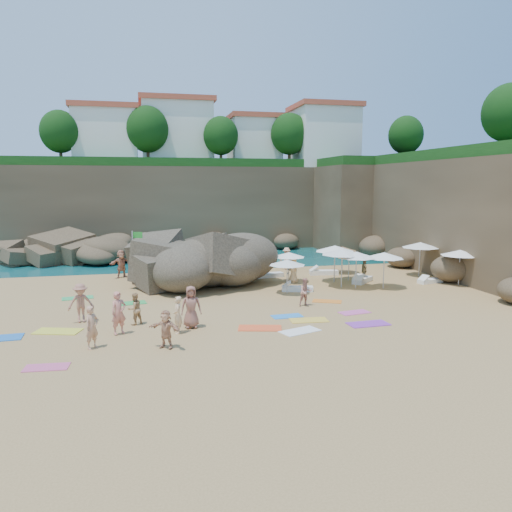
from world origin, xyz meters
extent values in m
plane|color=tan|center=(0.00, 0.00, 0.00)|extent=(120.00, 120.00, 0.00)
plane|color=#0C4751|center=(0.00, 30.00, 0.00)|extent=(120.00, 120.00, 0.00)
cube|color=brown|center=(2.00, 25.00, 4.00)|extent=(44.00, 8.00, 8.00)
cube|color=brown|center=(19.00, 8.00, 4.00)|extent=(8.00, 30.00, 8.00)
cube|color=brown|center=(17.00, 20.00, 4.00)|extent=(10.00, 12.00, 8.00)
cube|color=white|center=(-8.00, 26.00, 10.75)|extent=(6.00, 5.00, 5.50)
cube|color=#B2472D|center=(-8.00, 26.00, 13.75)|extent=(6.48, 5.40, 0.50)
cube|color=white|center=(-1.00, 27.00, 11.25)|extent=(7.00, 6.00, 6.50)
cube|color=#B2472D|center=(-1.00, 27.00, 14.75)|extent=(7.56, 6.48, 0.50)
cube|color=white|center=(7.00, 26.00, 10.50)|extent=(5.00, 5.00, 5.00)
cube|color=#B2472D|center=(7.00, 26.00, 13.25)|extent=(5.40, 5.40, 0.50)
cube|color=white|center=(14.00, 24.00, 11.00)|extent=(6.00, 6.00, 6.00)
cube|color=#B2472D|center=(14.00, 24.00, 14.25)|extent=(6.48, 6.48, 0.50)
sphere|color=#11380F|center=(-12.00, 24.00, 11.20)|extent=(3.60, 3.60, 3.60)
sphere|color=#11380F|center=(-4.00, 24.00, 11.60)|extent=(4.05, 4.05, 4.05)
sphere|color=#11380F|center=(3.00, 23.00, 11.04)|extent=(3.42, 3.42, 3.42)
sphere|color=#11380F|center=(10.00, 23.00, 11.36)|extent=(3.78, 3.78, 3.78)
sphere|color=#11380F|center=(19.00, 16.00, 10.80)|extent=(3.15, 3.15, 3.15)
sphere|color=#11380F|center=(20.00, 4.00, 11.20)|extent=(3.60, 3.60, 3.60)
cylinder|color=white|center=(-18.00, 30.00, 3.00)|extent=(0.10, 0.10, 6.00)
cylinder|color=white|center=(-16.50, 30.00, 3.00)|extent=(0.10, 0.10, 6.00)
cylinder|color=white|center=(-15.00, 30.00, 3.00)|extent=(0.10, 0.10, 6.00)
cylinder|color=silver|center=(-5.37, 5.94, 1.72)|extent=(0.07, 0.07, 3.44)
cube|color=green|center=(-5.04, 5.94, 3.16)|extent=(0.58, 0.24, 0.39)
cylinder|color=silver|center=(0.40, 5.78, 0.93)|extent=(0.05, 0.05, 1.86)
cone|color=silver|center=(0.40, 5.78, 1.81)|extent=(2.08, 2.08, 0.32)
cylinder|color=silver|center=(1.31, 10.35, 1.05)|extent=(0.06, 0.06, 2.10)
cone|color=white|center=(1.31, 10.35, 2.05)|extent=(2.36, 2.36, 0.36)
cylinder|color=silver|center=(7.40, 3.66, 1.14)|extent=(0.07, 0.07, 2.28)
cone|color=white|center=(7.40, 3.66, 2.23)|extent=(2.56, 2.56, 0.39)
cylinder|color=silver|center=(13.99, 4.42, 1.12)|extent=(0.07, 0.07, 2.24)
cone|color=white|center=(13.99, 4.42, 2.19)|extent=(2.51, 2.51, 0.38)
cylinder|color=silver|center=(7.97, 1.58, 1.07)|extent=(0.06, 0.06, 2.14)
cone|color=white|center=(7.97, 1.58, 2.09)|extent=(2.40, 2.40, 0.37)
cylinder|color=silver|center=(3.41, 1.03, 0.95)|extent=(0.06, 0.06, 1.90)
cone|color=white|center=(3.41, 1.03, 1.86)|extent=(2.13, 2.13, 0.32)
cylinder|color=silver|center=(9.19, 6.65, 0.91)|extent=(0.05, 0.05, 1.82)
cone|color=red|center=(9.19, 6.65, 1.77)|extent=(2.04, 2.04, 0.31)
cylinder|color=silver|center=(9.65, 1.23, 1.05)|extent=(0.06, 0.06, 2.10)
cone|color=white|center=(9.65, 1.23, 2.05)|extent=(2.36, 2.36, 0.36)
cylinder|color=silver|center=(14.75, 1.02, 1.07)|extent=(0.06, 0.06, 2.13)
cone|color=white|center=(14.75, 1.02, 2.08)|extent=(2.39, 2.39, 0.36)
cylinder|color=silver|center=(4.47, 4.25, 0.94)|extent=(0.05, 0.05, 1.88)
cone|color=white|center=(4.47, 4.25, 1.83)|extent=(2.11, 2.11, 0.32)
cylinder|color=silver|center=(8.58, 4.07, 0.94)|extent=(0.05, 0.05, 1.88)
cone|color=#46BEEE|center=(8.58, 4.07, 1.83)|extent=(2.10, 2.10, 0.32)
cylinder|color=silver|center=(7.24, 2.07, 1.15)|extent=(0.07, 0.07, 2.29)
cone|color=white|center=(7.24, 2.07, 2.24)|extent=(2.57, 2.57, 0.39)
cube|color=white|center=(1.71, 6.28, 0.16)|extent=(2.11, 1.49, 0.31)
cube|color=white|center=(7.70, 6.42, 0.16)|extent=(2.09, 1.00, 0.31)
cube|color=white|center=(3.68, 6.30, 0.15)|extent=(2.00, 0.91, 0.30)
cube|color=white|center=(4.23, 1.59, 0.14)|extent=(1.95, 1.07, 0.29)
cube|color=white|center=(13.39, 2.04, 0.13)|extent=(1.82, 0.98, 0.27)
cube|color=silver|center=(9.18, 3.19, 0.15)|extent=(1.90, 1.83, 0.31)
cube|color=#D05182|center=(-8.14, -8.52, 0.01)|extent=(1.55, 0.85, 0.03)
cube|color=#FF5728|center=(0.25, -5.51, 0.02)|extent=(2.09, 1.39, 0.03)
cube|color=green|center=(-5.51, 0.57, 0.02)|extent=(1.82, 1.12, 0.03)
cube|color=yellow|center=(-8.46, -4.05, 0.02)|extent=(2.14, 1.49, 0.03)
cube|color=purple|center=(5.25, -5.97, 0.02)|extent=(1.95, 1.05, 0.03)
cube|color=#2A85E4|center=(1.99, -3.84, 0.01)|extent=(1.54, 0.85, 0.03)
cube|color=#DA55A3|center=(5.48, -3.90, 0.01)|extent=(1.65, 1.02, 0.03)
cube|color=orange|center=(5.01, -1.33, 0.01)|extent=(1.75, 1.37, 0.03)
cube|color=#30AB5C|center=(-8.41, 2.52, 0.01)|extent=(1.78, 1.07, 0.03)
cube|color=yellow|center=(2.79, -4.76, 0.02)|extent=(1.83, 1.02, 0.03)
cube|color=white|center=(1.85, -6.35, 0.02)|extent=(1.95, 1.42, 0.03)
imported|color=tan|center=(-6.76, -6.72, 0.85)|extent=(0.72, 0.74, 1.70)
imported|color=tan|center=(-5.18, -3.64, 0.74)|extent=(0.91, 0.86, 1.47)
imported|color=#DFA57F|center=(5.69, 8.90, 0.84)|extent=(1.14, 1.00, 1.68)
imported|color=olive|center=(9.42, 3.47, 0.74)|extent=(0.46, 0.90, 1.48)
imported|color=#E0B076|center=(4.71, 4.07, 0.83)|extent=(0.77, 0.93, 1.67)
imported|color=tan|center=(-6.22, 8.47, 0.96)|extent=(1.84, 1.14, 1.91)
imported|color=#E5B482|center=(-3.36, -5.43, 0.81)|extent=(0.41, 0.60, 1.61)
imported|color=#A76953|center=(-7.61, -2.73, 0.24)|extent=(1.48, 1.98, 0.48)
imported|color=#915948|center=(-2.72, -4.76, 0.25)|extent=(0.95, 1.88, 0.50)
imported|color=tan|center=(-3.95, -7.34, 0.20)|extent=(2.00, 2.02, 0.40)
imported|color=tan|center=(-5.82, -5.06, 0.22)|extent=(1.47, 1.92, 0.44)
imported|color=tan|center=(3.52, -2.05, 0.28)|extent=(0.83, 1.51, 0.55)
camera|label=1|loc=(-4.68, -26.44, 6.38)|focal=35.00mm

